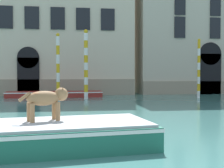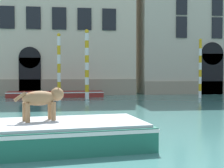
{
  "view_description": "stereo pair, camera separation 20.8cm",
  "coord_description": "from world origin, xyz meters",
  "px_view_note": "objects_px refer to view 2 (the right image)",
  "views": [
    {
      "loc": [
        0.77,
        -1.67,
        1.78
      ],
      "look_at": [
        3.04,
        14.33,
        1.2
      ],
      "focal_mm": 50.0,
      "sensor_mm": 36.0,
      "label": 1
    },
    {
      "loc": [
        0.98,
        -1.7,
        1.78
      ],
      "look_at": [
        3.04,
        14.33,
        1.2
      ],
      "focal_mm": 50.0,
      "sensor_mm": 36.0,
      "label": 2
    }
  ],
  "objects_px": {
    "dog_on_deck": "(43,99)",
    "mooring_pole_1": "(200,68)",
    "mooring_pole_0": "(87,64)",
    "mooring_pole_2": "(59,66)",
    "boat_moored_near_palazzo": "(56,94)",
    "boat_foreground": "(17,136)"
  },
  "relations": [
    {
      "from": "dog_on_deck",
      "to": "mooring_pole_1",
      "type": "height_order",
      "value": "mooring_pole_1"
    },
    {
      "from": "mooring_pole_0",
      "to": "mooring_pole_2",
      "type": "distance_m",
      "value": 1.86
    },
    {
      "from": "mooring_pole_0",
      "to": "mooring_pole_2",
      "type": "xyz_separation_m",
      "value": [
        -1.84,
        -0.21,
        -0.16
      ]
    },
    {
      "from": "boat_moored_near_palazzo",
      "to": "mooring_pole_2",
      "type": "relative_size",
      "value": 1.59
    },
    {
      "from": "boat_moored_near_palazzo",
      "to": "mooring_pole_1",
      "type": "height_order",
      "value": "mooring_pole_1"
    },
    {
      "from": "dog_on_deck",
      "to": "mooring_pole_0",
      "type": "height_order",
      "value": "mooring_pole_0"
    },
    {
      "from": "mooring_pole_0",
      "to": "dog_on_deck",
      "type": "bearing_deg",
      "value": -97.38
    },
    {
      "from": "boat_moored_near_palazzo",
      "to": "mooring_pole_0",
      "type": "height_order",
      "value": "mooring_pole_0"
    },
    {
      "from": "mooring_pole_2",
      "to": "mooring_pole_1",
      "type": "bearing_deg",
      "value": 1.58
    },
    {
      "from": "dog_on_deck",
      "to": "mooring_pole_1",
      "type": "xyz_separation_m",
      "value": [
        9.7,
        13.28,
        0.96
      ]
    },
    {
      "from": "mooring_pole_0",
      "to": "mooring_pole_1",
      "type": "height_order",
      "value": "mooring_pole_0"
    },
    {
      "from": "mooring_pole_1",
      "to": "mooring_pole_0",
      "type": "bearing_deg",
      "value": -179.58
    },
    {
      "from": "mooring_pole_1",
      "to": "mooring_pole_2",
      "type": "height_order",
      "value": "mooring_pole_2"
    },
    {
      "from": "mooring_pole_0",
      "to": "boat_foreground",
      "type": "bearing_deg",
      "value": -99.48
    },
    {
      "from": "mooring_pole_0",
      "to": "mooring_pole_1",
      "type": "relative_size",
      "value": 1.12
    },
    {
      "from": "boat_foreground",
      "to": "dog_on_deck",
      "type": "distance_m",
      "value": 1.05
    },
    {
      "from": "dog_on_deck",
      "to": "mooring_pole_0",
      "type": "xyz_separation_m",
      "value": [
        1.71,
        13.23,
        1.21
      ]
    },
    {
      "from": "boat_moored_near_palazzo",
      "to": "mooring_pole_0",
      "type": "bearing_deg",
      "value": -46.44
    },
    {
      "from": "boat_moored_near_palazzo",
      "to": "mooring_pole_0",
      "type": "relative_size",
      "value": 1.48
    },
    {
      "from": "dog_on_deck",
      "to": "mooring_pole_2",
      "type": "xyz_separation_m",
      "value": [
        -0.13,
        13.01,
        1.05
      ]
    },
    {
      "from": "boat_foreground",
      "to": "boat_moored_near_palazzo",
      "type": "distance_m",
      "value": 15.74
    },
    {
      "from": "boat_foreground",
      "to": "mooring_pole_0",
      "type": "relative_size",
      "value": 1.36
    }
  ]
}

